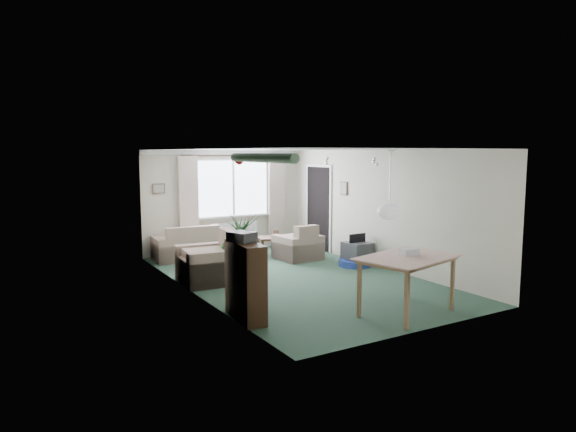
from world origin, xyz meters
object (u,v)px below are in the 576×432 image
armchair_left (209,257)px  dining_table (407,286)px  coffee_table (278,246)px  tv_cube (357,254)px  sofa (189,242)px  houseplant (241,261)px  pet_bed (355,263)px  armchair_corner (298,242)px  bookshelf (245,281)px

armchair_left → dining_table: 3.67m
coffee_table → tv_cube: size_ratio=1.78×
sofa → houseplant: 3.91m
pet_bed → dining_table: bearing=-114.4°
armchair_left → armchair_corner: bearing=114.8°
coffee_table → tv_cube: bearing=-64.0°
armchair_corner → pet_bed: 1.40m
coffee_table → dining_table: bearing=-96.3°
houseplant → dining_table: bearing=-37.4°
armchair_left → houseplant: houseplant is taller
armchair_left → coffee_table: armchair_left is taller
armchair_left → bookshelf: (-0.34, -2.23, 0.08)m
armchair_left → bookshelf: bearing=-4.1°
armchair_corner → tv_cube: armchair_corner is taller
armchair_corner → bookshelf: (-2.80, -3.13, 0.16)m
tv_cube → pet_bed: 0.20m
bookshelf → tv_cube: size_ratio=2.08×
dining_table → coffee_table: bearing=83.7°
armchair_left → sofa: bearing=174.1°
sofa → tv_cube: bearing=142.3°
coffee_table → bookshelf: (-2.66, -3.76, 0.34)m
dining_table → pet_bed: dining_table is taller
sofa → coffee_table: sofa is taller
sofa → coffee_table: size_ratio=1.61×
armchair_left → pet_bed: 3.16m
sofa → armchair_left: (-0.40, -2.15, 0.09)m
bookshelf → sofa: bearing=85.3°
sofa → coffee_table: (1.92, -0.62, -0.17)m
sofa → houseplant: (-0.55, -3.86, 0.34)m
sofa → tv_cube: (2.80, -2.42, -0.14)m
armchair_left → houseplant: size_ratio=0.73×
armchair_left → coffee_table: (2.32, 1.53, -0.26)m
armchair_corner → armchair_left: (-2.46, -0.90, 0.08)m
armchair_left → houseplant: 1.73m
sofa → houseplant: size_ratio=1.05×
armchair_left → tv_cube: (3.20, -0.26, -0.23)m
tv_cube → coffee_table: bearing=114.4°
bookshelf → dining_table: bookshelf is taller
coffee_table → pet_bed: (0.79, -1.83, -0.15)m
dining_table → pet_bed: (1.32, 2.90, -0.35)m
sofa → houseplant: bearing=85.0°
tv_cube → bookshelf: bearing=-152.6°
coffee_table → bookshelf: bookshelf is taller
bookshelf → tv_cube: bookshelf is taller
tv_cube → dining_table: bearing=-117.2°
coffee_table → houseplant: 4.11m
armchair_left → coffee_table: bearing=128.1°
armchair_corner → houseplant: 3.71m
armchair_corner → bookshelf: size_ratio=0.79×
armchair_corner → bookshelf: bearing=44.1°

